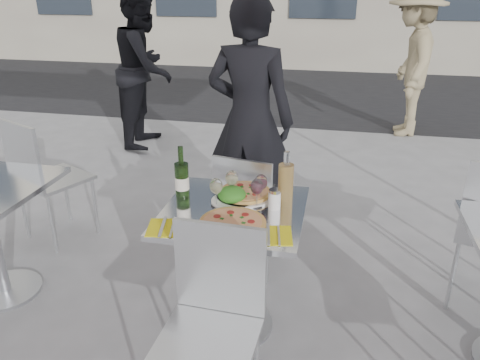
% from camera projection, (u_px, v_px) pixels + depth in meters
% --- Properties ---
extents(ground, '(80.00, 80.00, 0.00)m').
position_uv_depth(ground, '(235.00, 325.00, 2.70)').
color(ground, slate).
extents(street_asphalt, '(24.00, 5.00, 0.00)m').
position_uv_depth(street_asphalt, '(312.00, 89.00, 8.55)').
color(street_asphalt, black).
rests_on(street_asphalt, ground).
extents(main_table, '(0.72, 0.72, 0.75)m').
position_uv_depth(main_table, '(234.00, 244.00, 2.49)').
color(main_table, '#B7BABF').
rests_on(main_table, ground).
extents(chair_far, '(0.45, 0.46, 0.85)m').
position_uv_depth(chair_far, '(248.00, 205.00, 3.01)').
color(chair_far, silver).
rests_on(chair_far, ground).
extents(chair_near, '(0.43, 0.44, 0.90)m').
position_uv_depth(chair_near, '(213.00, 312.00, 1.99)').
color(chair_near, silver).
rests_on(chair_near, ground).
extents(side_chair_lfar, '(0.58, 0.59, 0.95)m').
position_uv_depth(side_chair_lfar, '(41.00, 172.00, 3.37)').
color(side_chair_lfar, silver).
rests_on(side_chair_lfar, ground).
extents(woman_diner, '(0.70, 0.51, 1.79)m').
position_uv_depth(woman_diner, '(250.00, 121.00, 3.41)').
color(woman_diner, black).
rests_on(woman_diner, ground).
extents(pedestrian_a, '(0.76, 0.94, 1.82)m').
position_uv_depth(pedestrian_a, '(145.00, 68.00, 5.39)').
color(pedestrian_a, black).
rests_on(pedestrian_a, ground).
extents(pedestrian_b, '(0.70, 1.19, 1.83)m').
position_uv_depth(pedestrian_b, '(411.00, 62.00, 5.76)').
color(pedestrian_b, '#968560').
rests_on(pedestrian_b, ground).
extents(pizza_near, '(0.32, 0.32, 0.02)m').
position_uv_depth(pizza_near, '(233.00, 223.00, 2.25)').
color(pizza_near, tan).
rests_on(pizza_near, main_table).
extents(pizza_far, '(0.32, 0.32, 0.03)m').
position_uv_depth(pizza_far, '(245.00, 193.00, 2.55)').
color(pizza_far, white).
rests_on(pizza_far, main_table).
extents(salad_plate, '(0.22, 0.22, 0.09)m').
position_uv_depth(salad_plate, '(232.00, 196.00, 2.47)').
color(salad_plate, white).
rests_on(salad_plate, main_table).
extents(wine_bottle, '(0.07, 0.08, 0.29)m').
position_uv_depth(wine_bottle, '(182.00, 179.00, 2.48)').
color(wine_bottle, '#26481B').
rests_on(wine_bottle, main_table).
extents(carafe, '(0.08, 0.08, 0.29)m').
position_uv_depth(carafe, '(286.00, 183.00, 2.42)').
color(carafe, tan).
rests_on(carafe, main_table).
extents(sugar_shaker, '(0.06, 0.06, 0.11)m').
position_uv_depth(sugar_shaker, '(274.00, 199.00, 2.40)').
color(sugar_shaker, white).
rests_on(sugar_shaker, main_table).
extents(wineglass_white_a, '(0.07, 0.07, 0.16)m').
position_uv_depth(wineglass_white_a, '(216.00, 187.00, 2.40)').
color(wineglass_white_a, white).
rests_on(wineglass_white_a, main_table).
extents(wineglass_white_b, '(0.07, 0.07, 0.16)m').
position_uv_depth(wineglass_white_b, '(232.00, 179.00, 2.49)').
color(wineglass_white_b, white).
rests_on(wineglass_white_b, main_table).
extents(wineglass_red_a, '(0.07, 0.07, 0.16)m').
position_uv_depth(wineglass_red_a, '(257.00, 188.00, 2.39)').
color(wineglass_red_a, white).
rests_on(wineglass_red_a, main_table).
extents(wineglass_red_b, '(0.07, 0.07, 0.16)m').
position_uv_depth(wineglass_red_b, '(261.00, 183.00, 2.44)').
color(wineglass_red_b, white).
rests_on(wineglass_red_b, main_table).
extents(napkin_left, '(0.21, 0.21, 0.01)m').
position_uv_depth(napkin_left, '(167.00, 227.00, 2.22)').
color(napkin_left, yellow).
rests_on(napkin_left, main_table).
extents(napkin_right, '(0.21, 0.21, 0.01)m').
position_uv_depth(napkin_right, '(272.00, 235.00, 2.16)').
color(napkin_right, yellow).
rests_on(napkin_right, main_table).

